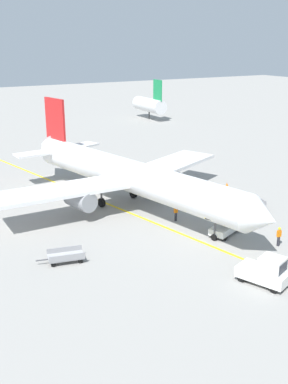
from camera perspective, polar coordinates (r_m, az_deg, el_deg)
ground_plane at (r=41.50m, az=7.36°, el=-5.75°), size 300.00×300.00×0.00m
taxi_line_yellow at (r=44.38m, az=1.68°, el=-3.98°), size 17.10×78.28×0.01m
airliner at (r=48.27m, az=-2.20°, el=2.15°), size 27.98×35.08×10.10m
pushback_tug at (r=34.74m, az=14.76°, el=-9.40°), size 3.06×4.04×2.20m
baggage_tug_near_wing at (r=47.36m, az=8.94°, el=-1.55°), size 1.86×2.65×2.10m
baggage_tug_by_cargo_door at (r=53.28m, az=4.75°, el=0.85°), size 2.69×1.99×2.10m
belt_loader_forward_hold at (r=42.50m, az=9.97°, el=-4.16°), size 5.11×3.04×2.59m
baggage_cart_loaded at (r=37.48m, az=-9.59°, el=-7.80°), size 3.84×2.12×0.94m
baggage_cart_empty_trailing at (r=50.18m, az=13.24°, el=-1.24°), size 2.20×3.84×0.94m
ground_crew_marshaller at (r=41.14m, az=16.23°, el=-5.20°), size 0.36×0.24×1.70m
ground_crew_wing_walker at (r=44.98m, az=3.93°, el=-2.46°), size 0.36×0.24×1.70m
safety_cone_nose_left at (r=50.97m, az=-7.61°, el=-0.90°), size 0.36×0.36×0.44m
safety_cone_nose_right at (r=50.10m, az=5.76°, el=-1.17°), size 0.36×0.36×0.44m
safety_cone_wingtip_left at (r=56.65m, az=10.15°, el=0.93°), size 0.36×0.36×0.44m
distant_aircraft_mid_right at (r=104.20m, az=0.68°, el=10.69°), size 3.00×10.10×8.80m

